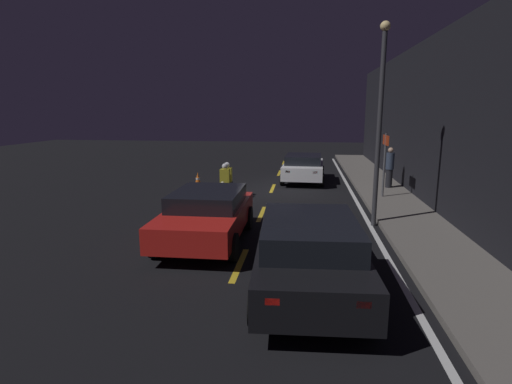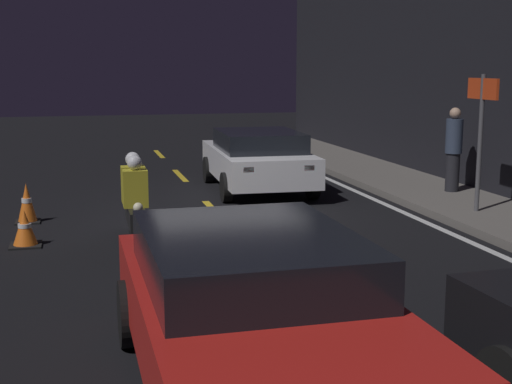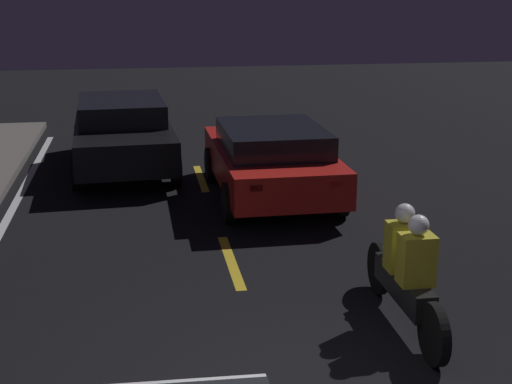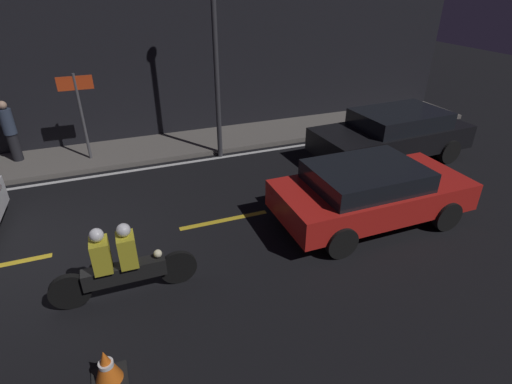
{
  "view_description": "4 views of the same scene",
  "coord_description": "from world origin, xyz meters",
  "px_view_note": "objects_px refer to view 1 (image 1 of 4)",
  "views": [
    {
      "loc": [
        16.28,
        1.39,
        3.37
      ],
      "look_at": [
        3.65,
        -0.17,
        0.77
      ],
      "focal_mm": 28.0,
      "sensor_mm": 36.0,
      "label": 1
    },
    {
      "loc": [
        11.87,
        -2.46,
        2.68
      ],
      "look_at": [
        3.03,
        -0.22,
        1.07
      ],
      "focal_mm": 50.0,
      "sensor_mm": 36.0,
      "label": 2
    },
    {
      "loc": [
        -5.63,
        1.19,
        3.68
      ],
      "look_at": [
        3.81,
        -0.4,
        0.9
      ],
      "focal_mm": 50.0,
      "sensor_mm": 36.0,
      "label": 3
    },
    {
      "loc": [
        1.47,
        -7.25,
        4.79
      ],
      "look_at": [
        4.16,
        -0.26,
        0.72
      ],
      "focal_mm": 28.0,
      "sensor_mm": 36.0,
      "label": 4
    }
  ],
  "objects_px": {
    "sedan_white": "(303,167)",
    "motorcycle": "(226,182)",
    "taxi_red": "(207,214)",
    "shop_sign": "(385,152)",
    "traffic_cone_mid": "(188,189)",
    "street_lamp": "(380,116)",
    "pedestrian": "(390,167)",
    "van_black": "(309,250)",
    "traffic_cone_near": "(198,180)"
  },
  "relations": [
    {
      "from": "van_black",
      "to": "shop_sign",
      "type": "distance_m",
      "value": 8.79
    },
    {
      "from": "van_black",
      "to": "pedestrian",
      "type": "xyz_separation_m",
      "value": [
        -10.17,
        3.48,
        0.23
      ]
    },
    {
      "from": "motorcycle",
      "to": "traffic_cone_mid",
      "type": "relative_size",
      "value": 4.32
    },
    {
      "from": "motorcycle",
      "to": "shop_sign",
      "type": "height_order",
      "value": "shop_sign"
    },
    {
      "from": "traffic_cone_near",
      "to": "shop_sign",
      "type": "height_order",
      "value": "shop_sign"
    },
    {
      "from": "traffic_cone_near",
      "to": "traffic_cone_mid",
      "type": "distance_m",
      "value": 1.71
    },
    {
      "from": "sedan_white",
      "to": "street_lamp",
      "type": "relative_size",
      "value": 0.72
    },
    {
      "from": "sedan_white",
      "to": "pedestrian",
      "type": "xyz_separation_m",
      "value": [
        1.84,
        3.65,
        0.3
      ]
    },
    {
      "from": "sedan_white",
      "to": "street_lamp",
      "type": "height_order",
      "value": "street_lamp"
    },
    {
      "from": "taxi_red",
      "to": "motorcycle",
      "type": "relative_size",
      "value": 1.75
    },
    {
      "from": "sedan_white",
      "to": "van_black",
      "type": "xyz_separation_m",
      "value": [
        12.01,
        0.17,
        0.08
      ]
    },
    {
      "from": "van_black",
      "to": "traffic_cone_near",
      "type": "bearing_deg",
      "value": 23.29
    },
    {
      "from": "taxi_red",
      "to": "motorcycle",
      "type": "height_order",
      "value": "motorcycle"
    },
    {
      "from": "sedan_white",
      "to": "shop_sign",
      "type": "xyz_separation_m",
      "value": [
        3.77,
        3.05,
        1.12
      ]
    },
    {
      "from": "van_black",
      "to": "sedan_white",
      "type": "bearing_deg",
      "value": -1.98
    },
    {
      "from": "shop_sign",
      "to": "traffic_cone_mid",
      "type": "bearing_deg",
      "value": -89.44
    },
    {
      "from": "taxi_red",
      "to": "sedan_white",
      "type": "bearing_deg",
      "value": 165.06
    },
    {
      "from": "pedestrian",
      "to": "street_lamp",
      "type": "height_order",
      "value": "street_lamp"
    },
    {
      "from": "pedestrian",
      "to": "van_black",
      "type": "bearing_deg",
      "value": -18.87
    },
    {
      "from": "sedan_white",
      "to": "van_black",
      "type": "height_order",
      "value": "van_black"
    },
    {
      "from": "taxi_red",
      "to": "motorcycle",
      "type": "bearing_deg",
      "value": -174.54
    },
    {
      "from": "shop_sign",
      "to": "sedan_white",
      "type": "bearing_deg",
      "value": -141.02
    },
    {
      "from": "shop_sign",
      "to": "street_lamp",
      "type": "distance_m",
      "value": 3.99
    },
    {
      "from": "pedestrian",
      "to": "traffic_cone_near",
      "type": "bearing_deg",
      "value": -87.95
    },
    {
      "from": "sedan_white",
      "to": "motorcycle",
      "type": "height_order",
      "value": "motorcycle"
    },
    {
      "from": "sedan_white",
      "to": "traffic_cone_mid",
      "type": "distance_m",
      "value": 6.01
    },
    {
      "from": "traffic_cone_mid",
      "to": "traffic_cone_near",
      "type": "bearing_deg",
      "value": -177.76
    },
    {
      "from": "street_lamp",
      "to": "shop_sign",
      "type": "bearing_deg",
      "value": 165.96
    },
    {
      "from": "taxi_red",
      "to": "shop_sign",
      "type": "xyz_separation_m",
      "value": [
        -5.63,
        5.49,
        1.1
      ]
    },
    {
      "from": "traffic_cone_mid",
      "to": "shop_sign",
      "type": "height_order",
      "value": "shop_sign"
    },
    {
      "from": "taxi_red",
      "to": "traffic_cone_mid",
      "type": "bearing_deg",
      "value": -159.17
    },
    {
      "from": "sedan_white",
      "to": "taxi_red",
      "type": "bearing_deg",
      "value": 167.7
    },
    {
      "from": "motorcycle",
      "to": "traffic_cone_mid",
      "type": "height_order",
      "value": "motorcycle"
    },
    {
      "from": "traffic_cone_near",
      "to": "taxi_red",
      "type": "bearing_deg",
      "value": 17.03
    },
    {
      "from": "taxi_red",
      "to": "traffic_cone_near",
      "type": "relative_size",
      "value": 6.07
    },
    {
      "from": "taxi_red",
      "to": "shop_sign",
      "type": "relative_size",
      "value": 1.74
    },
    {
      "from": "sedan_white",
      "to": "street_lamp",
      "type": "xyz_separation_m",
      "value": [
        7.4,
        2.14,
        2.52
      ]
    },
    {
      "from": "sedan_white",
      "to": "traffic_cone_mid",
      "type": "relative_size",
      "value": 7.43
    },
    {
      "from": "traffic_cone_mid",
      "to": "pedestrian",
      "type": "xyz_separation_m",
      "value": [
        -2.01,
        8.25,
        0.75
      ]
    },
    {
      "from": "taxi_red",
      "to": "traffic_cone_mid",
      "type": "distance_m",
      "value": 5.98
    },
    {
      "from": "taxi_red",
      "to": "van_black",
      "type": "xyz_separation_m",
      "value": [
        2.61,
        2.61,
        0.05
      ]
    },
    {
      "from": "taxi_red",
      "to": "traffic_cone_mid",
      "type": "height_order",
      "value": "taxi_red"
    },
    {
      "from": "traffic_cone_mid",
      "to": "taxi_red",
      "type": "bearing_deg",
      "value": 21.23
    },
    {
      "from": "motorcycle",
      "to": "sedan_white",
      "type": "bearing_deg",
      "value": 145.26
    },
    {
      "from": "taxi_red",
      "to": "pedestrian",
      "type": "relative_size",
      "value": 2.44
    },
    {
      "from": "taxi_red",
      "to": "traffic_cone_mid",
      "type": "relative_size",
      "value": 7.53
    },
    {
      "from": "shop_sign",
      "to": "street_lamp",
      "type": "height_order",
      "value": "street_lamp"
    },
    {
      "from": "sedan_white",
      "to": "shop_sign",
      "type": "height_order",
      "value": "shop_sign"
    },
    {
      "from": "sedan_white",
      "to": "pedestrian",
      "type": "distance_m",
      "value": 4.1
    },
    {
      "from": "traffic_cone_near",
      "to": "street_lamp",
      "type": "distance_m",
      "value": 9.08
    }
  ]
}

